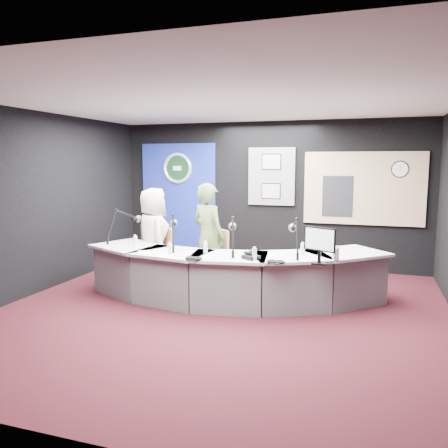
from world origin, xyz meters
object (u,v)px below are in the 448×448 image
(person_woman, at_px, (208,237))
(person_man, at_px, (154,237))
(armchair_right, at_px, (208,260))
(armchair_left, at_px, (154,254))
(broadcast_desk, at_px, (228,276))

(person_woman, bearing_deg, person_man, 27.93)
(armchair_right, bearing_deg, armchair_left, -135.54)
(broadcast_desk, bearing_deg, armchair_right, 135.67)
(armchair_right, distance_m, person_man, 1.00)
(broadcast_desk, distance_m, armchair_left, 1.49)
(armchair_right, height_order, person_woman, person_woman)
(armchair_right, height_order, person_man, person_man)
(broadcast_desk, bearing_deg, person_woman, 135.67)
(broadcast_desk, relative_size, person_woman, 2.65)
(person_man, height_order, person_woman, person_woman)
(armchair_left, relative_size, person_man, 0.65)
(person_woman, bearing_deg, armchair_right, -0.00)
(armchair_left, xyz_separation_m, armchair_right, (0.94, 0.05, -0.05))
(armchair_left, bearing_deg, broadcast_desk, 22.11)
(person_man, relative_size, person_woman, 0.95)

